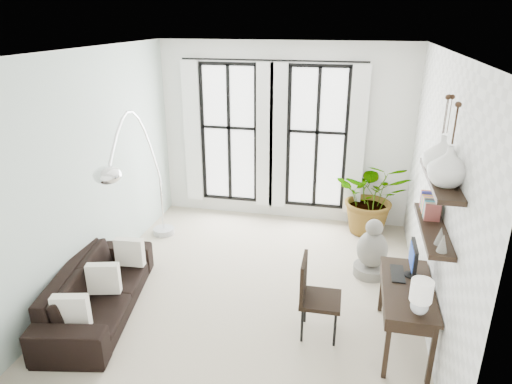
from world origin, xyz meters
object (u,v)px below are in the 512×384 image
(plant, at_px, (372,196))
(desk_chair, at_px, (313,292))
(sofa, at_px, (98,290))
(arc_lamp, at_px, (135,147))
(buddha, at_px, (372,252))
(desk, at_px, (408,293))

(plant, distance_m, desk_chair, 3.06)
(sofa, bearing_deg, plant, -58.21)
(desk_chair, distance_m, arc_lamp, 3.09)
(arc_lamp, bearing_deg, buddha, 8.63)
(desk, height_order, arc_lamp, arc_lamp)
(plant, height_order, desk, plant)
(desk, xyz_separation_m, arc_lamp, (-3.64, 1.03, 1.17))
(buddha, bearing_deg, sofa, -154.05)
(desk_chair, relative_size, arc_lamp, 0.39)
(desk, relative_size, desk_chair, 1.31)
(desk, relative_size, arc_lamp, 0.50)
(plant, bearing_deg, arc_lamp, -149.26)
(sofa, relative_size, desk_chair, 2.22)
(plant, xyz_separation_m, arc_lamp, (-3.32, -1.97, 1.22))
(buddha, bearing_deg, arc_lamp, -171.37)
(plant, bearing_deg, desk, -83.84)
(plant, bearing_deg, sofa, -137.51)
(sofa, distance_m, plant, 4.65)
(sofa, relative_size, arc_lamp, 0.86)
(plant, height_order, desk_chair, plant)
(buddha, bearing_deg, desk, -77.88)
(arc_lamp, bearing_deg, desk_chair, -21.02)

